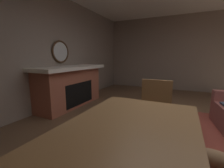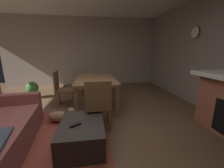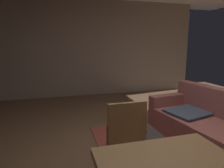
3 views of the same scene
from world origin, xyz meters
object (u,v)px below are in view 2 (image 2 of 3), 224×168
(tv_remote, at_px, (75,125))
(dining_chair_north, at_px, (61,87))
(dining_chair_west, at_px, (98,103))
(small_dog, at_px, (62,116))
(ottoman_coffee_table, at_px, (82,134))
(dining_table, at_px, (96,80))
(potted_plant, at_px, (32,89))
(wall_clock, at_px, (195,33))

(tv_remote, xyz_separation_m, dining_chair_north, (1.72, 0.54, 0.14))
(dining_chair_west, bearing_deg, small_dog, 65.17)
(ottoman_coffee_table, distance_m, dining_table, 1.74)
(tv_remote, height_order, dining_chair_west, dining_chair_west)
(dining_chair_west, bearing_deg, potted_plant, 42.90)
(tv_remote, height_order, dining_table, dining_table)
(dining_table, distance_m, dining_chair_north, 0.90)
(tv_remote, height_order, dining_chair_north, dining_chair_north)
(dining_chair_north, height_order, wall_clock, wall_clock)
(tv_remote, bearing_deg, dining_chair_west, -70.70)
(ottoman_coffee_table, bearing_deg, dining_table, -9.05)
(tv_remote, bearing_deg, dining_chair_north, -16.64)
(ottoman_coffee_table, bearing_deg, dining_chair_north, 20.78)
(dining_table, bearing_deg, dining_chair_west, -179.96)
(dining_table, relative_size, dining_chair_west, 1.86)
(potted_plant, bearing_deg, dining_table, -112.99)
(dining_chair_north, relative_size, small_dog, 1.62)
(dining_table, distance_m, dining_chair_west, 1.26)
(dining_chair_west, bearing_deg, ottoman_coffee_table, 146.10)
(dining_table, height_order, dining_chair_west, dining_chair_west)
(small_dog, bearing_deg, tv_remote, -155.43)
(dining_chair_west, bearing_deg, dining_table, 0.04)
(dining_chair_west, xyz_separation_m, small_dog, (0.33, 0.71, -0.36))
(dining_table, bearing_deg, dining_chair_north, 90.29)
(dining_table, relative_size, small_dog, 3.00)
(dining_chair_west, relative_size, small_dog, 1.62)
(potted_plant, relative_size, wall_clock, 1.72)
(ottoman_coffee_table, height_order, small_dog, ottoman_coffee_table)
(ottoman_coffee_table, xyz_separation_m, small_dog, (0.72, 0.44, -0.02))
(dining_table, height_order, wall_clock, wall_clock)
(ottoman_coffee_table, relative_size, dining_table, 0.49)
(potted_plant, bearing_deg, dining_chair_west, -137.10)
(ottoman_coffee_table, height_order, dining_chair_north, dining_chair_north)
(dining_chair_north, distance_m, small_dog, 1.01)
(dining_table, height_order, small_dog, dining_table)
(tv_remote, bearing_deg, dining_table, -45.46)
(ottoman_coffee_table, distance_m, wall_clock, 3.62)
(dining_chair_west, distance_m, small_dog, 0.86)
(tv_remote, relative_size, wall_clock, 0.54)
(tv_remote, distance_m, dining_chair_west, 0.59)
(tv_remote, height_order, small_dog, tv_remote)
(dining_chair_west, height_order, dining_chair_north, same)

